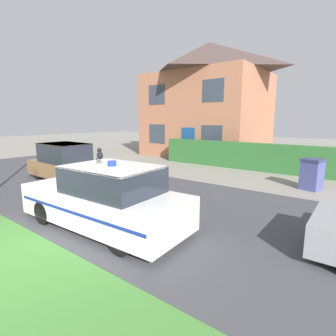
% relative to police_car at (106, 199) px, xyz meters
% --- Properties ---
extents(road_strip, '(28.00, 6.70, 0.01)m').
position_rel_police_car_xyz_m(road_strip, '(-0.50, 2.12, -0.72)').
color(road_strip, '#424247').
rests_on(road_strip, ground).
extents(garden_hedge, '(10.14, 0.57, 1.40)m').
position_rel_police_car_xyz_m(garden_hedge, '(-0.10, 9.52, -0.03)').
color(garden_hedge, '#2D662D').
rests_on(garden_hedge, ground).
extents(police_car, '(4.42, 1.88, 1.65)m').
position_rel_police_car_xyz_m(police_car, '(0.00, 0.00, 0.00)').
color(police_car, black).
rests_on(police_car, road_strip).
extents(cat, '(0.26, 0.29, 0.27)m').
position_rel_police_car_xyz_m(cat, '(-0.16, 0.01, 1.04)').
color(cat, black).
rests_on(cat, police_car).
extents(neighbour_car_near, '(4.13, 1.67, 1.59)m').
position_rel_police_car_xyz_m(neighbour_car_near, '(-5.35, 2.25, 0.02)').
color(neighbour_car_near, black).
rests_on(neighbour_car_near, road_strip).
extents(house_left, '(8.17, 6.72, 7.95)m').
position_rel_police_car_xyz_m(house_left, '(-4.85, 13.48, 3.32)').
color(house_left, '#A86B4C').
rests_on(house_left, ground).
extents(wheelie_bin, '(0.82, 0.81, 1.17)m').
position_rel_police_car_xyz_m(wheelie_bin, '(3.28, 6.97, -0.14)').
color(wheelie_bin, '#474C8C').
rests_on(wheelie_bin, ground).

